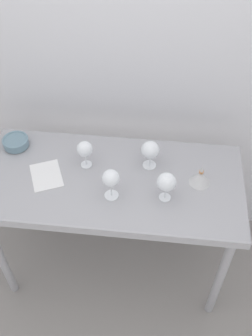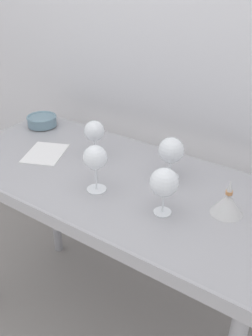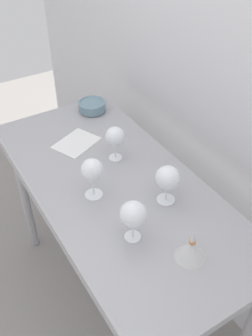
% 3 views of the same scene
% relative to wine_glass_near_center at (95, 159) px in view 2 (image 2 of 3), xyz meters
% --- Properties ---
extents(ground_plane, '(6.00, 6.00, 0.00)m').
position_rel_wine_glass_near_center_xyz_m(ground_plane, '(-0.02, 0.12, -1.03)').
color(ground_plane, gray).
extents(back_wall, '(3.80, 0.04, 2.60)m').
position_rel_wine_glass_near_center_xyz_m(back_wall, '(-0.02, 0.61, 0.27)').
color(back_wall, silver).
rests_on(back_wall, ground_plane).
extents(steel_counter, '(1.40, 0.65, 0.90)m').
position_rel_wine_glass_near_center_xyz_m(steel_counter, '(-0.02, 0.11, -0.24)').
color(steel_counter, '#9C9CA1').
rests_on(steel_counter, ground_plane).
extents(wine_glass_near_center, '(0.09, 0.09, 0.18)m').
position_rel_wine_glass_near_center_xyz_m(wine_glass_near_center, '(0.00, 0.00, 0.00)').
color(wine_glass_near_center, white).
rests_on(wine_glass_near_center, steel_counter).
extents(wine_glass_far_right, '(0.10, 0.10, 0.17)m').
position_rel_wine_glass_near_center_xyz_m(wine_glass_far_right, '(0.18, 0.23, -0.02)').
color(wine_glass_far_right, white).
rests_on(wine_glass_far_right, steel_counter).
extents(wine_glass_far_left, '(0.09, 0.09, 0.16)m').
position_rel_wine_glass_near_center_xyz_m(wine_glass_far_left, '(-0.17, 0.20, -0.01)').
color(wine_glass_far_left, white).
rests_on(wine_glass_far_left, steel_counter).
extents(wine_glass_near_right, '(0.10, 0.10, 0.17)m').
position_rel_wine_glass_near_center_xyz_m(wine_glass_near_right, '(0.27, 0.02, -0.01)').
color(wine_glass_near_right, white).
rests_on(wine_glass_near_right, steel_counter).
extents(tasting_sheet_upper, '(0.22, 0.25, 0.00)m').
position_rel_wine_glass_near_center_xyz_m(tasting_sheet_upper, '(-0.37, 0.10, -0.13)').
color(tasting_sheet_upper, white).
rests_on(tasting_sheet_upper, steel_counter).
extents(tasting_bowl, '(0.15, 0.15, 0.06)m').
position_rel_wine_glass_near_center_xyz_m(tasting_bowl, '(-0.59, 0.30, -0.10)').
color(tasting_bowl, '#4C4C4C').
rests_on(tasting_bowl, steel_counter).
extents(decanter_funnel, '(0.11, 0.11, 0.13)m').
position_rel_wine_glass_near_center_xyz_m(decanter_funnel, '(0.45, 0.14, -0.09)').
color(decanter_funnel, silver).
rests_on(decanter_funnel, steel_counter).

